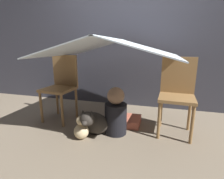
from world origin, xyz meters
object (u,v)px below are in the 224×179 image
object	(u,v)px
person_front	(116,113)
dog	(92,122)
chair_right	(177,92)
chair_left	(61,84)

from	to	relation	value
person_front	dog	distance (m)	0.31
chair_right	person_front	xyz separation A→B (m)	(-0.70, -0.24, -0.26)
person_front	dog	world-z (taller)	person_front
chair_right	dog	world-z (taller)	chair_right
chair_left	chair_right	world-z (taller)	same
chair_left	person_front	distance (m)	0.95
chair_left	chair_right	size ratio (longest dim) A/B	1.00
dog	chair_right	bearing A→B (deg)	20.96
chair_right	chair_left	bearing A→B (deg)	-176.89
chair_left	person_front	size ratio (longest dim) A/B	1.59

